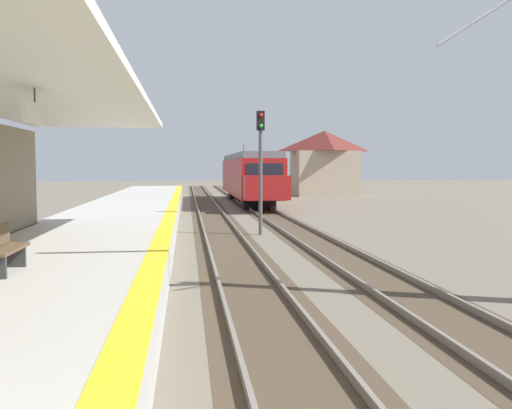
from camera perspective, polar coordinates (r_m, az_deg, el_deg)
name	(u,v)px	position (r m, az deg, el deg)	size (l,w,h in m)	color
station_platform	(92,245)	(17.95, -16.55, -4.04)	(5.00, 80.00, 0.91)	#B7B5AD
track_pair_nearest_platform	(225,239)	(21.78, -3.26, -3.57)	(2.34, 120.00, 0.16)	#4C3D2D
track_pair_middle	(309,238)	(22.26, 5.52, -3.41)	(2.34, 120.00, 0.16)	#4C3D2D
approaching_train	(249,176)	(43.18, -0.71, 2.99)	(2.93, 19.60, 4.76)	maroon
rail_signal_post	(261,159)	(23.28, 0.47, 4.69)	(0.32, 0.34, 5.20)	#4C4C4C
platform_bench	(2,248)	(11.40, -24.70, -4.07)	(0.45, 1.60, 0.88)	brown
distant_trackside_house	(324,162)	(55.20, 7.04, 4.38)	(6.60, 5.28, 6.40)	tan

